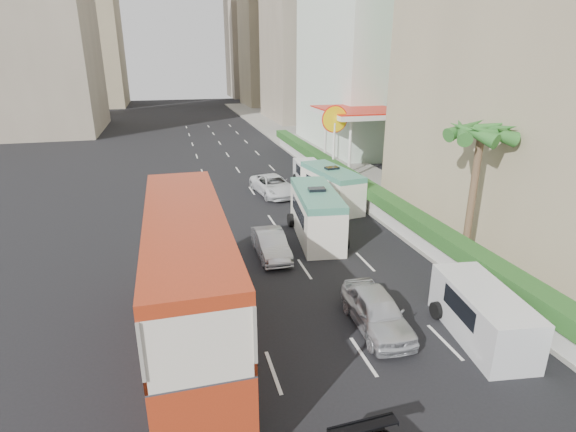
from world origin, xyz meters
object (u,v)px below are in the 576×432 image
object	(u,v)px
minibus_near	(316,214)
minibus_far	(331,188)
double_decker_bus	(190,285)
van_asset	(274,194)
panel_van_far	(310,174)
car_silver_lane_a	(271,256)
car_silver_lane_b	(375,328)
panel_van_near	(482,314)
shell_station	(358,140)
palm_tree	(472,196)

from	to	relation	value
minibus_near	minibus_far	world-z (taller)	minibus_near
double_decker_bus	minibus_far	distance (m)	17.40
double_decker_bus	van_asset	size ratio (longest dim) A/B	2.17
van_asset	minibus_near	size ratio (longest dim) A/B	0.81
panel_van_far	minibus_far	bearing A→B (deg)	-88.89
car_silver_lane_a	double_decker_bus	bearing A→B (deg)	-122.07
car_silver_lane_b	panel_van_near	distance (m)	3.88
car_silver_lane_b	shell_station	distance (m)	25.39
car_silver_lane_a	panel_van_far	size ratio (longest dim) A/B	0.89
van_asset	panel_van_far	bearing A→B (deg)	18.60
car_silver_lane_b	shell_station	world-z (taller)	shell_station
car_silver_lane_b	palm_tree	world-z (taller)	palm_tree
car_silver_lane_b	panel_van_far	xyz separation A→B (m)	(3.64, 19.86, 0.90)
palm_tree	shell_station	bearing A→B (deg)	83.40
car_silver_lane_a	car_silver_lane_b	bearing A→B (deg)	-71.87
van_asset	shell_station	world-z (taller)	shell_station
van_asset	shell_station	xyz separation A→B (m)	(8.99, 5.35, 2.75)
double_decker_bus	van_asset	xyz separation A→B (m)	(7.01, 17.65, -2.53)
car_silver_lane_b	car_silver_lane_a	bearing A→B (deg)	110.65
car_silver_lane_b	minibus_far	xyz separation A→B (m)	(3.47, 14.51, 1.30)
double_decker_bus	minibus_near	xyz separation A→B (m)	(7.43, 8.80, -1.15)
panel_van_far	palm_tree	distance (m)	15.93
double_decker_bus	panel_van_near	world-z (taller)	double_decker_bus
palm_tree	car_silver_lane_b	bearing A→B (deg)	-147.39
car_silver_lane_b	palm_tree	bearing A→B (deg)	35.28
car_silver_lane_b	panel_van_near	size ratio (longest dim) A/B	0.91
minibus_far	shell_station	size ratio (longest dim) A/B	0.73
car_silver_lane_a	minibus_near	bearing A→B (deg)	31.66
car_silver_lane_a	panel_van_far	world-z (taller)	panel_van_far
double_decker_bus	panel_van_near	xyz separation A→B (m)	(10.22, -2.00, -1.59)
car_silver_lane_a	shell_station	world-z (taller)	shell_station
panel_van_near	van_asset	bearing A→B (deg)	107.22
car_silver_lane_a	minibus_near	distance (m)	3.86
car_silver_lane_a	minibus_near	size ratio (longest dim) A/B	0.64
car_silver_lane_b	palm_tree	xyz separation A→B (m)	(7.03, 4.50, 3.38)
minibus_far	shell_station	distance (m)	10.77
van_asset	minibus_near	world-z (taller)	minibus_near
car_silver_lane_a	minibus_near	world-z (taller)	minibus_near
minibus_near	panel_van_near	size ratio (longest dim) A/B	1.32
panel_van_near	shell_station	world-z (taller)	shell_station
car_silver_lane_a	car_silver_lane_b	xyz separation A→B (m)	(2.41, -7.42, 0.00)
minibus_near	palm_tree	distance (m)	8.22
car_silver_lane_a	panel_van_far	bearing A→B (deg)	64.22
double_decker_bus	van_asset	bearing A→B (deg)	68.34
van_asset	palm_tree	xyz separation A→B (m)	(6.79, -13.65, 3.38)
double_decker_bus	panel_van_near	bearing A→B (deg)	-11.08
van_asset	palm_tree	bearing A→B (deg)	-71.66
car_silver_lane_b	palm_tree	distance (m)	9.00
car_silver_lane_a	van_asset	distance (m)	11.05
car_silver_lane_a	minibus_far	bearing A→B (deg)	50.50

